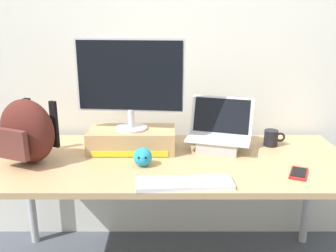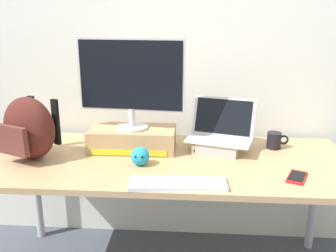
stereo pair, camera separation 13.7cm
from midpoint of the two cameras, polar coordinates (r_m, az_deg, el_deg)
The scene contains 10 objects.
back_wall at distance 2.32m, azimuth -1.79°, elevation 12.99°, with size 7.00×0.10×2.60m, color silver.
desk at distance 1.99m, azimuth -1.99°, elevation -6.75°, with size 1.90×0.78×0.72m.
toner_box_yellow at distance 2.09m, azimuth -7.65°, elevation -2.09°, with size 0.47×0.24×0.12m.
desktop_monitor at distance 2.00m, azimuth -8.03°, elevation 6.93°, with size 0.58×0.17×0.49m.
open_laptop at distance 2.09m, azimuth 5.76°, elevation -1.95°, with size 0.40×0.31×0.28m.
external_keyboard at distance 1.67m, azimuth -0.04°, elevation -8.76°, with size 0.44×0.16×0.02m.
messenger_backpack at distance 2.02m, azimuth -22.87°, elevation -0.85°, with size 0.36×0.30×0.33m.
coffee_mug at distance 2.20m, azimuth 13.65°, elevation -1.79°, with size 0.12×0.08×0.09m.
cell_phone at distance 1.86m, azimuth 17.18°, elevation -6.92°, with size 0.13×0.17×0.01m.
plush_toy at distance 1.87m, azimuth -6.21°, elevation -4.78°, with size 0.09×0.09×0.09m.
Camera 1 is at (-0.01, -1.82, 1.46)m, focal length 39.80 mm.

